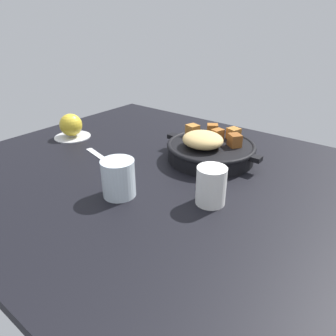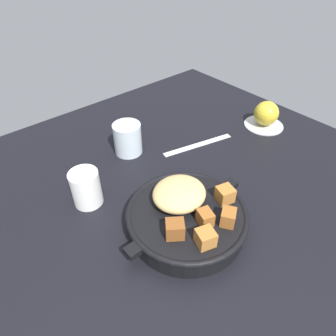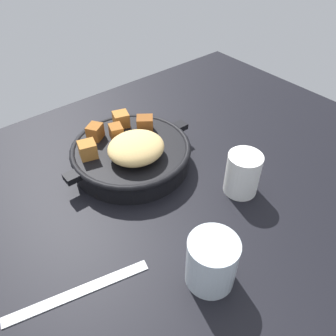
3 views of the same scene
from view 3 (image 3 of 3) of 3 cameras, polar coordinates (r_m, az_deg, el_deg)
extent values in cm
cube|color=black|center=(59.26, 0.26, -7.60)|extent=(111.61, 86.25, 2.40)
cylinder|color=black|center=(65.82, -6.25, 2.15)|extent=(22.52, 22.52, 4.30)
torus|color=black|center=(64.70, -6.37, 3.39)|extent=(23.27, 23.27, 1.20)
cube|color=black|center=(60.87, -16.06, -1.51)|extent=(2.64, 2.40, 1.20)
cube|color=black|center=(70.89, 2.03, 7.14)|extent=(2.64, 2.40, 1.20)
ellipsoid|color=tan|center=(60.88, -5.48, 3.48)|extent=(10.56, 9.84, 4.01)
cube|color=#A86B2D|center=(62.62, -13.56, 3.05)|extent=(3.72, 3.64, 3.05)
cube|color=#A86B2D|center=(69.77, -8.02, 8.22)|extent=(3.75, 3.70, 3.00)
cube|color=#935623|center=(66.28, -8.84, 6.08)|extent=(3.12, 3.45, 2.87)
cube|color=#935623|center=(67.02, -12.34, 6.05)|extent=(3.85, 3.73, 2.96)
cube|color=brown|center=(67.64, -3.96, 7.48)|extent=(4.23, 4.15, 3.20)
cube|color=silver|center=(50.71, -15.05, -19.74)|extent=(20.08, 6.37, 0.36)
cylinder|color=white|center=(60.12, 12.63, -0.95)|extent=(6.05, 6.05, 7.97)
cylinder|color=silver|center=(47.40, 7.45, -15.59)|extent=(7.03, 7.03, 8.04)
camera|label=1|loc=(0.68, 69.68, 7.13)|focal=32.90mm
camera|label=2|loc=(0.89, -2.28, 43.44)|focal=32.11mm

